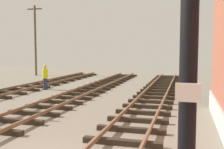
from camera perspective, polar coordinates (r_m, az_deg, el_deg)
The scene contains 2 objects.
utility_pole_far at distance 33.23m, azimuth -15.48°, elevation 7.02°, with size 1.80×0.24×7.99m.
track_worker_foreground at distance 21.10m, azimuth -13.58°, elevation -0.54°, with size 0.40×0.40×1.87m.
Camera 1 is at (3.17, -5.31, 2.92)m, focal length 44.50 mm.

